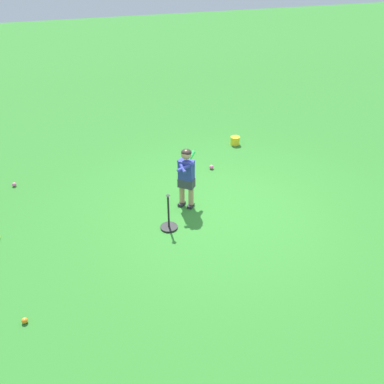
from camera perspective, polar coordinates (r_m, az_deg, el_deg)
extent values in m
plane|color=#2D7528|center=(7.33, 3.69, -2.42)|extent=(40.00, 40.00, 0.00)
cube|color=#232328|center=(7.38, -0.19, -1.86)|extent=(0.17, 0.17, 0.05)
cylinder|color=tan|center=(7.30, -0.13, -0.57)|extent=(0.09, 0.09, 0.34)
cube|color=#232328|center=(7.44, -1.40, -1.58)|extent=(0.17, 0.17, 0.05)
cylinder|color=tan|center=(7.35, -1.35, -0.30)|extent=(0.09, 0.09, 0.34)
cube|color=#383842|center=(7.20, -0.76, 1.25)|extent=(0.30, 0.29, 0.16)
cube|color=#2D3893|center=(7.07, -0.77, 3.00)|extent=(0.29, 0.28, 0.34)
sphere|color=tan|center=(6.94, -0.79, 5.07)|extent=(0.17, 0.17, 0.17)
ellipsoid|color=black|center=(6.94, -0.76, 5.32)|extent=(0.24, 0.24, 0.11)
sphere|color=green|center=(6.92, -1.24, 3.15)|extent=(0.04, 0.04, 0.04)
cylinder|color=black|center=(6.99, -0.97, 3.57)|extent=(0.11, 0.13, 0.05)
cylinder|color=green|center=(7.17, -0.28, 4.64)|extent=(0.27, 0.31, 0.11)
sphere|color=green|center=(7.30, 0.19, 5.37)|extent=(0.07, 0.07, 0.07)
cylinder|color=#2D3893|center=(6.93, -0.86, 3.31)|extent=(0.31, 0.09, 0.14)
cylinder|color=#2D3893|center=(6.95, -1.38, 3.42)|extent=(0.08, 0.31, 0.14)
sphere|color=pink|center=(8.58, 2.64, 3.38)|extent=(0.09, 0.09, 0.09)
sphere|color=orange|center=(5.79, -21.57, -15.78)|extent=(0.08, 0.08, 0.08)
sphere|color=pink|center=(8.64, -22.78, 0.93)|extent=(0.08, 0.08, 0.08)
sphere|color=orange|center=(8.23, -1.16, 2.18)|extent=(0.10, 0.10, 0.10)
cylinder|color=black|center=(6.89, -3.11, -4.73)|extent=(0.28, 0.28, 0.03)
cylinder|color=black|center=(6.73, -3.18, -2.74)|extent=(0.03, 0.03, 0.55)
cone|color=black|center=(6.57, -3.25, -0.62)|extent=(0.07, 0.07, 0.04)
cylinder|color=yellow|center=(9.64, 5.81, 6.87)|extent=(0.20, 0.20, 0.18)
torus|color=yellow|center=(9.60, 5.83, 7.36)|extent=(0.22, 0.22, 0.02)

